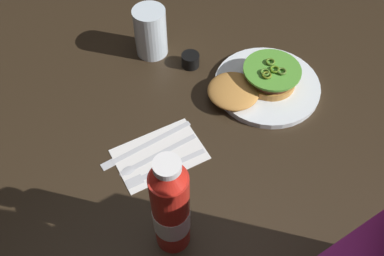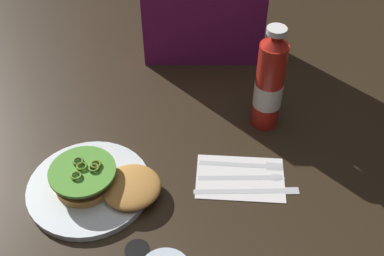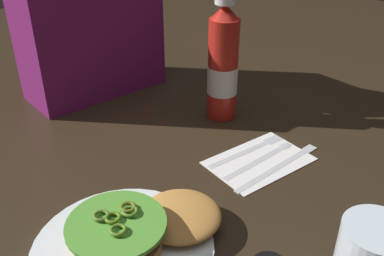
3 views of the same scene
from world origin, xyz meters
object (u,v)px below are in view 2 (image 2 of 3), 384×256
object	(u,v)px
burger_sandwich	(103,181)
fork_utensil	(250,164)
condiment_cup	(139,255)
spoon_utensil	(255,177)
napkin	(241,178)
dinner_plate	(90,187)
butter_knife	(255,190)
ketchup_bottle	(271,84)

from	to	relation	value
burger_sandwich	fork_utensil	bearing A→B (deg)	13.14
fork_utensil	condiment_cup	bearing A→B (deg)	-133.84
spoon_utensil	napkin	bearing A→B (deg)	-179.48
napkin	fork_utensil	world-z (taller)	fork_utensil
spoon_utensil	fork_utensil	bearing A→B (deg)	102.81
napkin	fork_utensil	xyz separation A→B (m)	(0.02, 0.04, 0.00)
burger_sandwich	napkin	xyz separation A→B (m)	(0.29, 0.04, -0.03)
napkin	fork_utensil	size ratio (longest dim) A/B	1.02
burger_sandwich	spoon_utensil	size ratio (longest dim) A/B	1.21
dinner_plate	napkin	distance (m)	0.32
butter_knife	fork_utensil	xyz separation A→B (m)	(-0.00, 0.07, 0.00)
burger_sandwich	ketchup_bottle	world-z (taller)	ketchup_bottle
burger_sandwich	spoon_utensil	bearing A→B (deg)	6.62
ketchup_bottle	fork_utensil	bearing A→B (deg)	-109.08
spoon_utensil	ketchup_bottle	bearing A→B (deg)	76.98
fork_utensil	napkin	bearing A→B (deg)	-120.72
dinner_plate	napkin	bearing A→B (deg)	5.62
burger_sandwich	spoon_utensil	world-z (taller)	burger_sandwich
ketchup_bottle	napkin	size ratio (longest dim) A/B	1.39
napkin	butter_knife	size ratio (longest dim) A/B	0.85
ketchup_bottle	napkin	xyz separation A→B (m)	(-0.07, -0.18, -0.11)
napkin	butter_knife	xyz separation A→B (m)	(0.02, -0.04, 0.00)
dinner_plate	spoon_utensil	world-z (taller)	dinner_plate
butter_knife	dinner_plate	bearing A→B (deg)	179.12
dinner_plate	condiment_cup	world-z (taller)	condiment_cup
burger_sandwich	napkin	size ratio (longest dim) A/B	1.21
ketchup_bottle	napkin	distance (m)	0.22
dinner_plate	napkin	size ratio (longest dim) A/B	1.36
condiment_cup	fork_utensil	world-z (taller)	condiment_cup
dinner_plate	napkin	xyz separation A→B (m)	(0.31, 0.03, -0.01)
dinner_plate	spoon_utensil	bearing A→B (deg)	5.19
burger_sandwich	dinner_plate	bearing A→B (deg)	169.87
burger_sandwich	butter_knife	world-z (taller)	burger_sandwich
butter_knife	spoon_utensil	size ratio (longest dim) A/B	1.18
dinner_plate	burger_sandwich	xyz separation A→B (m)	(0.03, -0.01, 0.03)
ketchup_bottle	condiment_cup	xyz separation A→B (m)	(-0.27, -0.37, -0.10)
ketchup_bottle	spoon_utensil	xyz separation A→B (m)	(-0.04, -0.18, -0.11)
condiment_cup	dinner_plate	bearing A→B (deg)	125.03
burger_sandwich	ketchup_bottle	distance (m)	0.42
burger_sandwich	butter_knife	size ratio (longest dim) A/B	1.03
butter_knife	condiment_cup	bearing A→B (deg)	-144.78
burger_sandwich	condiment_cup	distance (m)	0.18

